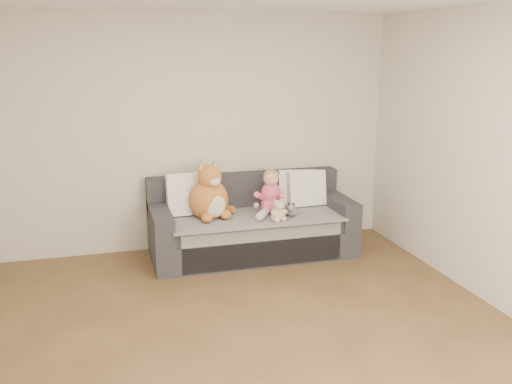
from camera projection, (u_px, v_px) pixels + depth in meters
The scene contains 10 objects.
room_shell at pixel (239, 172), 4.38m from camera, with size 5.00×5.00×5.00m.
sofa at pixel (251, 227), 6.29m from camera, with size 2.20×0.94×0.85m.
cushion_left at pixel (190, 194), 6.14m from camera, with size 0.50×0.23×0.47m.
cushion_right_back at pixel (298, 187), 6.55m from camera, with size 0.47×0.28×0.41m.
cushion_right_front at pixel (306, 188), 6.49m from camera, with size 0.44×0.21×0.41m.
toddler at pixel (271, 195), 6.16m from camera, with size 0.36×0.49×0.49m.
plush_cat at pixel (210, 196), 6.01m from camera, with size 0.52×0.50×0.64m.
teddy_bear at pixel (279, 212), 5.92m from camera, with size 0.19×0.15×0.24m.
plush_cow at pixel (291, 210), 6.10m from camera, with size 0.13×0.20×0.16m.
sippy_cup at pixel (277, 212), 6.04m from camera, with size 0.11×0.07×0.12m.
Camera 1 is at (-1.04, -3.73, 2.22)m, focal length 40.00 mm.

